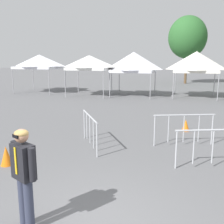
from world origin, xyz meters
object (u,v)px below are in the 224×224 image
canopy_tent_behind_right (196,62)px  crowd_barrier_mid_lot (90,125)px  crowd_barrier_by_lift (213,141)px  traffic_cone_lot_center (6,156)px  person_foreground (24,172)px  tree_behind_tents_left (188,37)px  crowd_barrier_near_person (184,124)px  canopy_tent_left_of_center (39,62)px  canopy_tent_behind_center (134,62)px  traffic_cone_near_barrier (186,125)px  canopy_tent_behind_left (89,63)px

canopy_tent_behind_right → crowd_barrier_mid_lot: canopy_tent_behind_right is taller
crowd_barrier_by_lift → traffic_cone_lot_center: bearing=-167.4°
person_foreground → crowd_barrier_by_lift: (3.42, 3.54, -0.28)m
tree_behind_tents_left → traffic_cone_lot_center: tree_behind_tents_left is taller
canopy_tent_behind_right → crowd_barrier_near_person: bearing=-94.6°
canopy_tent_left_of_center → traffic_cone_lot_center: 16.79m
tree_behind_tents_left → canopy_tent_left_of_center: bearing=-137.3°
canopy_tent_behind_center → traffic_cone_near_barrier: (3.81, -9.78, -2.39)m
crowd_barrier_near_person → traffic_cone_lot_center: (-4.76, -2.98, -0.48)m
crowd_barrier_near_person → traffic_cone_near_barrier: crowd_barrier_near_person is taller
crowd_barrier_near_person → traffic_cone_lot_center: bearing=-147.9°
canopy_tent_behind_left → traffic_cone_lot_center: bearing=-80.5°
person_foreground → tree_behind_tents_left: 29.27m
crowd_barrier_mid_lot → crowd_barrier_by_lift: (3.75, -0.83, 0.00)m
traffic_cone_lot_center → traffic_cone_near_barrier: bearing=44.9°
tree_behind_tents_left → traffic_cone_near_barrier: bearing=-91.0°
canopy_tent_behind_left → canopy_tent_behind_right: canopy_tent_behind_right is taller
canopy_tent_behind_center → tree_behind_tents_left: 12.83m
crowd_barrier_near_person → traffic_cone_near_barrier: size_ratio=4.25×
person_foreground → crowd_barrier_near_person: 5.95m
person_foreground → traffic_cone_near_barrier: size_ratio=3.77×
canopy_tent_left_of_center → traffic_cone_near_barrier: canopy_tent_left_of_center is taller
traffic_cone_lot_center → person_foreground: bearing=-48.2°
canopy_tent_left_of_center → crowd_barrier_mid_lot: size_ratio=1.89×
tree_behind_tents_left → crowd_barrier_mid_lot: bearing=-98.2°
person_foreground → traffic_cone_near_barrier: bearing=68.6°
traffic_cone_lot_center → crowd_barrier_near_person: bearing=32.1°
traffic_cone_lot_center → canopy_tent_left_of_center: bearing=115.7°
person_foreground → canopy_tent_behind_left: bearing=105.1°
canopy_tent_behind_right → tree_behind_tents_left: size_ratio=0.45×
canopy_tent_behind_left → traffic_cone_lot_center: 14.35m
canopy_tent_behind_left → crowd_barrier_by_lift: (7.82, -12.74, -1.83)m
canopy_tent_left_of_center → canopy_tent_behind_right: bearing=0.4°
tree_behind_tents_left → crowd_barrier_near_person: bearing=-91.2°
canopy_tent_behind_left → crowd_barrier_mid_lot: canopy_tent_behind_left is taller
canopy_tent_behind_left → crowd_barrier_by_lift: size_ratio=1.60×
person_foreground → crowd_barrier_by_lift: person_foreground is taller
person_foreground → traffic_cone_near_barrier: 7.74m
canopy_tent_left_of_center → crowd_barrier_mid_lot: canopy_tent_left_of_center is taller
traffic_cone_near_barrier → crowd_barrier_near_person: bearing=-93.7°
canopy_tent_behind_left → tree_behind_tents_left: size_ratio=0.42×
canopy_tent_left_of_center → canopy_tent_behind_center: (8.28, -0.33, -0.01)m
canopy_tent_behind_center → canopy_tent_left_of_center: bearing=177.7°
tree_behind_tents_left → crowd_barrier_by_lift: tree_behind_tents_left is taller
canopy_tent_behind_left → crowd_barrier_mid_lot: 12.72m
canopy_tent_behind_center → tree_behind_tents_left: bearing=70.5°
crowd_barrier_mid_lot → tree_behind_tents_left: bearing=81.8°
canopy_tent_left_of_center → person_foreground: 19.68m
canopy_tent_behind_left → crowd_barrier_mid_lot: bearing=-71.1°
canopy_tent_behind_left → traffic_cone_lot_center: canopy_tent_behind_left is taller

